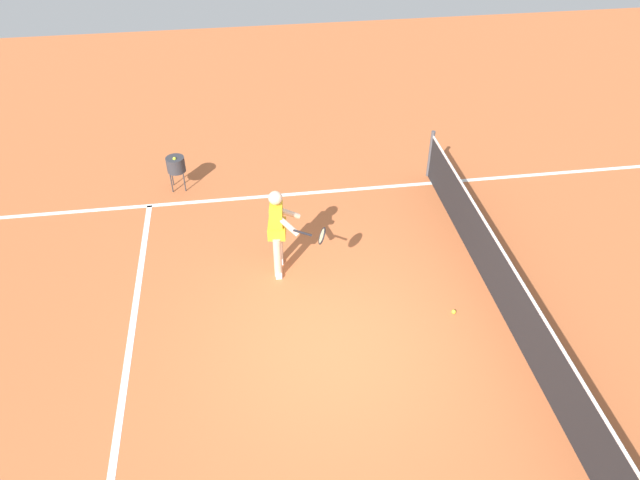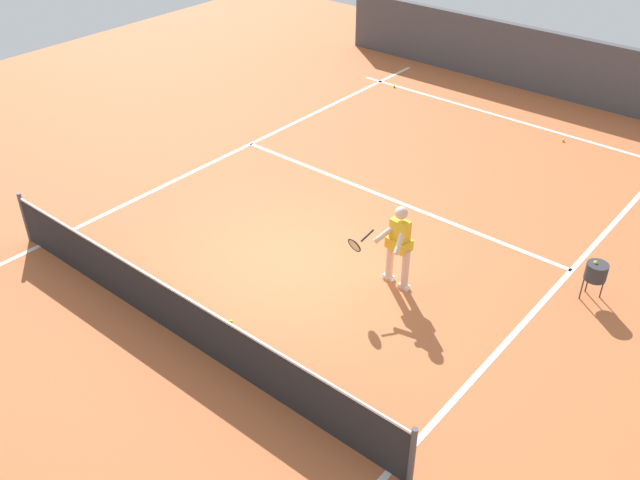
{
  "view_description": "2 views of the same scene",
  "coord_description": "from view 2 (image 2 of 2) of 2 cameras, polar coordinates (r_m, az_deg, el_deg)",
  "views": [
    {
      "loc": [
        5.78,
        -1.08,
        6.61
      ],
      "look_at": [
        -1.06,
        -0.1,
        1.13
      ],
      "focal_mm": 33.36,
      "sensor_mm": 36.0,
      "label": 1
    },
    {
      "loc": [
        -7.03,
        7.65,
        7.42
      ],
      "look_at": [
        -0.75,
        0.11,
        0.87
      ],
      "focal_mm": 39.45,
      "sensor_mm": 36.0,
      "label": 2
    }
  ],
  "objects": [
    {
      "name": "tennis_ball_near",
      "position": [
        20.39,
        6.04,
        12.3
      ],
      "size": [
        0.07,
        0.07,
        0.07
      ],
      "primitive_type": "sphere",
      "color": "#D1E533",
      "rests_on": "ground"
    },
    {
      "name": "court_net",
      "position": [
        11.08,
        -11.48,
        -5.87
      ],
      "size": [
        8.69,
        0.08,
        1.02
      ],
      "color": "#4C4C51",
      "rests_on": "ground"
    },
    {
      "name": "tennis_player",
      "position": [
        11.81,
        6.3,
        -0.29
      ],
      "size": [
        0.86,
        0.91,
        1.55
      ],
      "color": "beige",
      "rests_on": "ground"
    },
    {
      "name": "service_line_marking",
      "position": [
        14.77,
        5.52,
        3.42
      ],
      "size": [
        8.01,
        0.1,
        0.01
      ],
      "primitive_type": "cube",
      "color": "white",
      "rests_on": "ground"
    },
    {
      "name": "sideline_left_marking",
      "position": [
        11.08,
        13.61,
        -9.48
      ],
      "size": [
        0.1,
        19.61,
        0.01
      ],
      "primitive_type": "cube",
      "color": "white",
      "rests_on": "ground"
    },
    {
      "name": "tennis_ball_mid",
      "position": [
        18.05,
        19.13,
        7.66
      ],
      "size": [
        0.07,
        0.07,
        0.07
      ],
      "primitive_type": "sphere",
      "color": "#D1E533",
      "rests_on": "ground"
    },
    {
      "name": "court_back_wall",
      "position": [
        20.55,
        18.13,
        13.45
      ],
      "size": [
        13.01,
        0.24,
        1.7
      ],
      "primitive_type": "cube",
      "color": "#47474C",
      "rests_on": "ground"
    },
    {
      "name": "ball_hopper",
      "position": [
        12.47,
        21.49,
        -2.41
      ],
      "size": [
        0.36,
        0.36,
        0.74
      ],
      "color": "#333338",
      "rests_on": "ground"
    },
    {
      "name": "sideline_right_marking",
      "position": [
        15.34,
        -13.54,
        3.82
      ],
      "size": [
        0.1,
        19.61,
        0.01
      ],
      "primitive_type": "cube",
      "color": "white",
      "rests_on": "ground"
    },
    {
      "name": "tennis_ball_far",
      "position": [
        11.49,
        -7.23,
        -6.6
      ],
      "size": [
        0.07,
        0.07,
        0.07
      ],
      "primitive_type": "sphere",
      "color": "#D1E533",
      "rests_on": "ground"
    },
    {
      "name": "baseline_marking",
      "position": [
        18.95,
        14.92,
        9.54
      ],
      "size": [
        9.01,
        0.1,
        0.01
      ],
      "primitive_type": "cube",
      "color": "white",
      "rests_on": "ground"
    },
    {
      "name": "ground_plane",
      "position": [
        12.77,
        -2.27,
        -1.82
      ],
      "size": [
        28.1,
        28.1,
        0.0
      ],
      "primitive_type": "plane",
      "color": "#C66638"
    }
  ]
}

